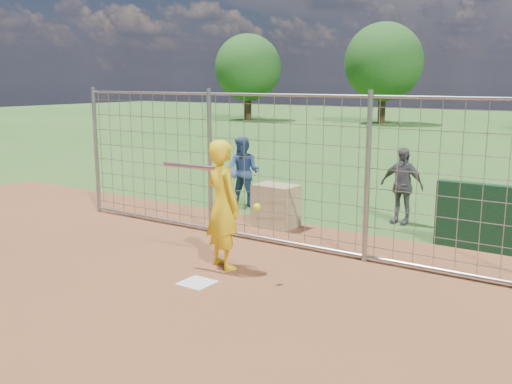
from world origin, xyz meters
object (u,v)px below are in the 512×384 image
Objects in this scene: bystander_a at (244,172)px; batter at (223,205)px; equipment_bin at (276,206)px; bystander_b at (402,185)px.

batter is at bearing -67.73° from bystander_a.
bystander_a is at bearing 147.94° from equipment_bin.
bystander_b is at bearing 42.74° from equipment_bin.
batter is 4.24m from bystander_b.
bystander_a is 1.92× the size of equipment_bin.
bystander_a is 1.03× the size of bystander_b.
equipment_bin is (-0.63, 2.49, -0.55)m from batter.
bystander_a is at bearing -37.47° from batter.
batter is 2.38× the size of equipment_bin.
bystander_a is at bearing -165.64° from bystander_b.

